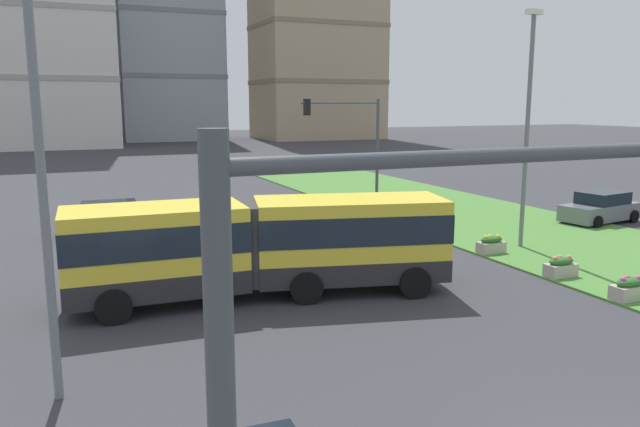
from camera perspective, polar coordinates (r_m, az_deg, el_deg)
grass_median at (r=26.49m, az=27.40°, el=-3.93°), size 10.00×70.00×0.08m
articulated_bus at (r=19.13m, az=-5.32°, el=-2.93°), size 11.95×4.28×3.00m
car_black_sedan at (r=29.52m, az=-18.78°, el=-0.55°), size 4.52×2.28×1.58m
car_grey_wagon at (r=34.17m, az=24.64°, el=0.47°), size 4.62×2.53×1.58m
flower_planter_2 at (r=21.06m, az=26.79°, el=-6.23°), size 1.10×0.56×0.74m
flower_planter_3 at (r=22.84m, az=21.49°, el=-4.61°), size 1.10×0.56×0.74m
flower_planter_4 at (r=25.50m, az=15.63°, el=-2.77°), size 1.10×0.56×0.74m
traffic_light_near_left at (r=4.14m, az=9.23°, el=-17.88°), size 3.89×0.28×5.87m
traffic_light_far_right at (r=31.40m, az=3.13°, el=7.08°), size 4.32×0.28×6.20m
streetlight_left at (r=12.96m, az=-24.69°, el=5.94°), size 0.70×0.28×9.57m
streetlight_median at (r=26.48m, az=18.75°, el=8.11°), size 0.70×0.28×9.63m
apartment_tower_centre at (r=108.28m, az=-14.19°, el=17.19°), size 16.33×15.88×39.33m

